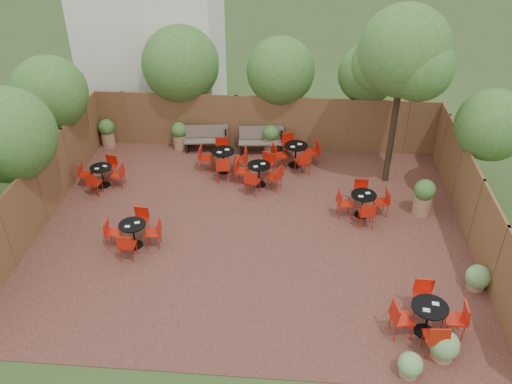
{
  "coord_description": "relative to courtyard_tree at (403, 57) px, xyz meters",
  "views": [
    {
      "loc": [
        1.11,
        -12.15,
        9.19
      ],
      "look_at": [
        0.07,
        0.5,
        1.0
      ],
      "focal_mm": 37.64,
      "sensor_mm": 36.0,
      "label": 1
    }
  ],
  "objects": [
    {
      "name": "neighbour_building",
      "position": [
        -8.59,
        4.91,
        -0.13
      ],
      "size": [
        5.0,
        4.0,
        8.0
      ],
      "primitive_type": "cube",
      "color": "silver",
      "rests_on": "ground"
    },
    {
      "name": "courtyard_paving",
      "position": [
        -4.09,
        -3.09,
        -4.12
      ],
      "size": [
        12.0,
        10.0,
        0.02
      ],
      "primitive_type": "cube",
      "color": "#3E1F19",
      "rests_on": "ground"
    },
    {
      "name": "bistro_tables",
      "position": [
        -3.9,
        -1.98,
        -3.67
      ],
      "size": [
        10.67,
        8.9,
        0.91
      ],
      "color": "black",
      "rests_on": "courtyard_paving"
    },
    {
      "name": "fence_back",
      "position": [
        -4.09,
        1.91,
        -3.13
      ],
      "size": [
        12.0,
        0.08,
        2.0
      ],
      "primitive_type": "cube",
      "color": "brown",
      "rests_on": "ground"
    },
    {
      "name": "park_bench_left",
      "position": [
        -6.12,
        1.53,
        -3.63
      ],
      "size": [
        1.55,
        0.68,
        0.93
      ],
      "rotation": [
        0.0,
        0.0,
        0.13
      ],
      "color": "brown",
      "rests_on": "courtyard_paving"
    },
    {
      "name": "overhang_foliage",
      "position": [
        -6.45,
        0.11,
        -1.41
      ],
      "size": [
        15.41,
        10.48,
        2.7
      ],
      "color": "#346521",
      "rests_on": "ground"
    },
    {
      "name": "fence_left",
      "position": [
        -10.09,
        -3.09,
        -3.13
      ],
      "size": [
        0.08,
        10.0,
        2.0
      ],
      "primitive_type": "cube",
      "color": "brown",
      "rests_on": "ground"
    },
    {
      "name": "park_bench_right",
      "position": [
        -4.17,
        1.54,
        -3.61
      ],
      "size": [
        1.6,
        0.65,
        0.96
      ],
      "rotation": [
        0.0,
        0.0,
        0.1
      ],
      "color": "brown",
      "rests_on": "courtyard_paving"
    },
    {
      "name": "fence_right",
      "position": [
        1.91,
        -3.09,
        -3.13
      ],
      "size": [
        0.08,
        10.0,
        2.0
      ],
      "primitive_type": "cube",
      "color": "brown",
      "rests_on": "ground"
    },
    {
      "name": "ground",
      "position": [
        -4.09,
        -3.09,
        -4.13
      ],
      "size": [
        80.0,
        80.0,
        0.0
      ],
      "primitive_type": "plane",
      "color": "#354F23",
      "rests_on": "ground"
    },
    {
      "name": "planters",
      "position": [
        -4.54,
        0.54,
        -3.53
      ],
      "size": [
        11.14,
        4.03,
        1.13
      ],
      "color": "#976B4B",
      "rests_on": "courtyard_paving"
    },
    {
      "name": "low_shrubs",
      "position": [
        0.62,
        -6.54,
        -3.8
      ],
      "size": [
        2.61,
        3.32,
        0.69
      ],
      "color": "#976B4B",
      "rests_on": "courtyard_paving"
    },
    {
      "name": "courtyard_tree",
      "position": [
        0.0,
        0.0,
        0.0
      ],
      "size": [
        2.81,
        2.71,
        5.62
      ],
      "rotation": [
        0.0,
        0.0,
        0.05
      ],
      "color": "black",
      "rests_on": "courtyard_paving"
    }
  ]
}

